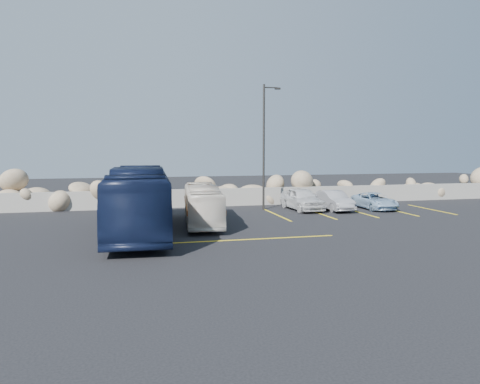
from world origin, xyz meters
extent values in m
plane|color=black|center=(0.00, 0.00, 0.00)|extent=(90.00, 90.00, 0.00)
cube|color=gray|center=(0.00, 12.00, 0.60)|extent=(60.00, 0.40, 1.20)
cube|color=yellow|center=(-2.50, 7.00, 0.01)|extent=(0.12, 5.00, 0.01)
cube|color=yellow|center=(2.60, 7.00, 0.01)|extent=(0.12, 5.00, 0.01)
cube|color=yellow|center=(5.30, 7.00, 0.01)|extent=(0.12, 5.00, 0.01)
cube|color=yellow|center=(7.90, 7.00, 0.01)|extent=(0.12, 5.00, 0.01)
cube|color=yellow|center=(10.50, 7.00, 0.01)|extent=(0.12, 5.00, 0.01)
cube|color=yellow|center=(13.10, 7.00, 0.01)|extent=(0.12, 5.00, 0.01)
cube|color=yellow|center=(-1.00, 0.20, 0.01)|extent=(8.00, 0.12, 0.01)
cylinder|color=#292725|center=(2.50, 9.50, 4.00)|extent=(0.14, 0.14, 8.00)
cylinder|color=#292725|center=(2.95, 9.50, 7.80)|extent=(0.90, 0.08, 0.08)
cube|color=#292725|center=(3.40, 9.50, 7.75)|extent=(0.35, 0.18, 0.12)
imported|color=silver|center=(-2.22, 4.89, 1.02)|extent=(2.46, 7.47, 2.04)
imported|color=black|center=(-5.54, 3.04, 1.56)|extent=(3.17, 11.29, 3.11)
imported|color=silver|center=(4.88, 8.80, 0.72)|extent=(1.90, 4.32, 1.45)
imported|color=#9E9EA2|center=(6.79, 8.19, 0.62)|extent=(1.38, 3.80, 1.25)
imported|color=#91B1CE|center=(9.66, 8.10, 0.53)|extent=(1.77, 3.83, 1.06)
camera|label=1|loc=(-6.09, -19.30, 4.02)|focal=35.00mm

